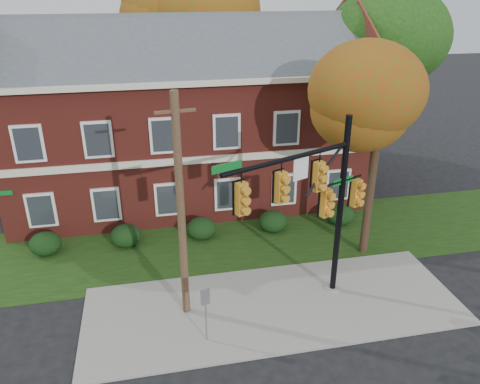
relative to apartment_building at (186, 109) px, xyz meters
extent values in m
plane|color=black|center=(2.00, -11.95, -4.99)|extent=(120.00, 120.00, 0.00)
cube|color=gray|center=(2.00, -10.95, -4.95)|extent=(14.00, 5.00, 0.08)
cube|color=#193811|center=(2.00, -5.95, -4.97)|extent=(30.00, 6.00, 0.04)
cube|color=maroon|center=(0.00, 0.05, -1.49)|extent=(18.00, 8.00, 7.00)
cube|color=beige|center=(0.00, 0.05, 2.13)|extent=(18.80, 8.80, 0.24)
cube|color=beige|center=(0.00, -3.98, -1.49)|extent=(18.00, 0.12, 0.35)
ellipsoid|color=black|center=(-7.00, -5.25, -4.46)|extent=(1.40, 1.26, 1.05)
ellipsoid|color=black|center=(-3.50, -5.25, -4.46)|extent=(1.40, 1.26, 1.05)
ellipsoid|color=black|center=(0.00, -5.25, -4.46)|extent=(1.40, 1.26, 1.05)
ellipsoid|color=black|center=(3.50, -5.25, -4.46)|extent=(1.40, 1.26, 1.05)
ellipsoid|color=black|center=(7.00, -5.25, -4.46)|extent=(1.40, 1.26, 1.05)
cylinder|color=black|center=(7.00, -7.95, -2.11)|extent=(0.36, 0.36, 5.76)
ellipsoid|color=#BC3110|center=(7.00, -7.95, 1.49)|extent=(4.25, 4.25, 3.60)
ellipsoid|color=#BC3110|center=(7.62, -8.33, 2.09)|extent=(3.50, 3.50, 3.00)
cylinder|color=black|center=(11.00, 1.05, -1.47)|extent=(0.36, 0.36, 7.04)
ellipsoid|color=#1E3C10|center=(11.00, 1.05, 2.93)|extent=(5.95, 5.95, 5.04)
ellipsoid|color=#1E3C10|center=(11.88, 0.52, 3.53)|extent=(4.90, 4.90, 4.20)
cylinder|color=black|center=(1.00, 8.05, -1.15)|extent=(0.36, 0.36, 7.68)
ellipsoid|color=red|center=(1.00, 8.05, 3.65)|extent=(6.46, 6.46, 5.47)
ellipsoid|color=red|center=(1.95, 7.48, 4.25)|extent=(5.32, 5.32, 4.56)
cylinder|color=gray|center=(4.53, -10.45, -4.91)|extent=(0.57, 0.57, 0.16)
cylinder|color=black|center=(4.53, -10.45, -1.43)|extent=(0.29, 0.29, 7.12)
cylinder|color=black|center=(2.18, -11.43, 1.12)|extent=(4.76, 2.11, 0.16)
cylinder|color=black|center=(4.53, -10.45, -0.26)|extent=(1.72, 0.78, 0.08)
cube|color=#C17D1E|center=(0.49, -12.14, 0.20)|extent=(0.53, 0.45, 1.18)
cube|color=#C17D1E|center=(1.90, -11.55, 0.20)|extent=(0.53, 0.45, 1.18)
cube|color=#C17D1E|center=(3.40, -10.92, 0.20)|extent=(0.53, 0.45, 1.18)
cube|color=silver|center=(2.65, -11.24, 0.66)|extent=(0.58, 0.27, 0.76)
cube|color=#0D6722|center=(0.02, -12.34, 1.34)|extent=(0.95, 0.43, 0.24)
cube|color=#C17D1E|center=(3.83, -10.75, -0.92)|extent=(0.53, 0.45, 1.18)
cube|color=#C17D1E|center=(5.24, -10.16, -0.92)|extent=(0.53, 0.45, 1.18)
cube|color=#0D6722|center=(4.53, -10.45, -0.26)|extent=(0.91, 0.41, 0.23)
cylinder|color=#453220|center=(-1.25, -10.60, -0.87)|extent=(0.31, 0.31, 8.23)
cube|color=#453220|center=(-1.25, -10.60, 2.60)|extent=(1.28, 0.25, 0.09)
cylinder|color=slate|center=(-0.73, -12.29, -3.91)|extent=(0.07, 0.07, 2.15)
cube|color=slate|center=(-0.73, -12.29, -3.13)|extent=(0.31, 0.12, 0.61)
camera|label=1|loc=(-2.13, -24.67, 6.21)|focal=35.00mm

